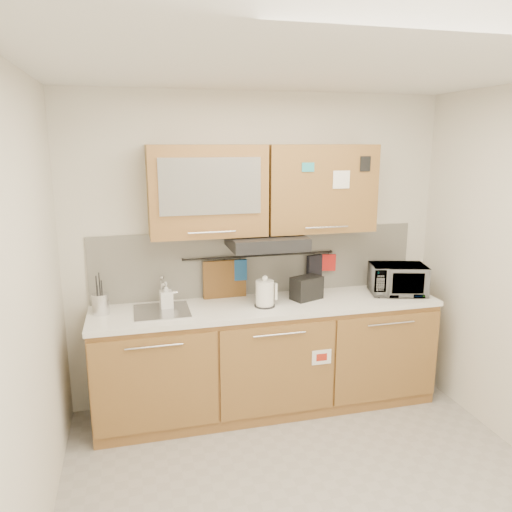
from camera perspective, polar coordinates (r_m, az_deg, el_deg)
floor at (r=3.51m, az=7.15°, el=-26.06°), size 3.20×3.20×0.00m
ceiling at (r=2.76m, az=8.77°, el=21.10°), size 3.20×3.20×0.00m
wall_back at (r=4.25m, az=0.30°, el=0.70°), size 3.20×0.00×3.20m
wall_left at (r=2.73m, az=-25.30°, el=-7.62°), size 0.00×3.00×3.00m
base_cabinet at (r=4.26m, az=1.35°, el=-12.02°), size 2.80×0.64×0.88m
countertop at (r=4.07m, az=1.39°, el=-5.71°), size 2.82×0.62×0.04m
backsplash at (r=4.26m, az=0.33°, el=-0.65°), size 2.80×0.02×0.56m
upper_cabinets at (r=4.00m, az=0.88°, el=7.62°), size 1.82×0.37×0.70m
range_hood at (r=3.99m, az=1.20°, el=1.65°), size 0.60×0.46×0.10m
sink at (r=3.95m, az=-10.70°, el=-6.17°), size 0.42×0.40×0.26m
utensil_rail at (r=4.21m, az=0.47°, el=0.03°), size 1.30×0.02×0.02m
utensil_crock at (r=3.98m, az=-17.32°, el=-5.20°), size 0.15×0.15×0.32m
kettle at (r=3.97m, az=1.02°, el=-4.38°), size 0.18×0.16×0.26m
toaster at (r=4.17m, az=5.80°, el=-3.62°), size 0.29×0.23×0.19m
microwave at (r=4.45m, az=15.88°, el=-2.58°), size 0.52×0.42×0.25m
soap_bottle at (r=3.98m, az=-10.22°, el=-4.46°), size 0.10×0.10×0.21m
cutting_board at (r=4.20m, az=-3.59°, el=-3.51°), size 0.37×0.04×0.45m
oven_mitt at (r=4.19m, az=-1.79°, el=-1.60°), size 0.11×0.03×0.18m
dark_pouch at (r=4.38m, az=6.68°, el=-1.34°), size 0.15×0.08×0.22m
pot_holder at (r=4.42m, az=8.32°, el=-0.75°), size 0.12×0.05×0.15m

